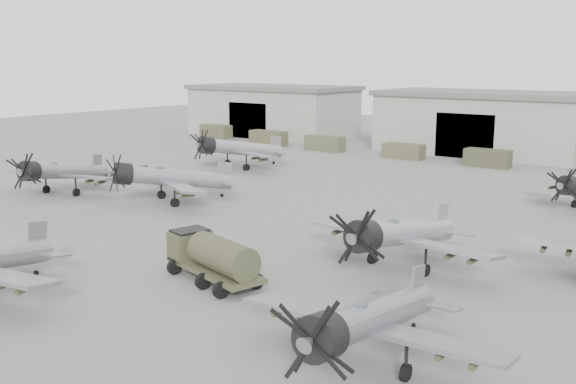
% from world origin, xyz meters
% --- Properties ---
extents(ground, '(220.00, 220.00, 0.00)m').
position_xyz_m(ground, '(0.00, 0.00, 0.00)').
color(ground, slate).
rests_on(ground, ground).
extents(hangar_left, '(29.00, 14.80, 8.70)m').
position_xyz_m(hangar_left, '(-38.00, 61.96, 4.37)').
color(hangar_left, '#9B9A91').
rests_on(hangar_left, ground).
extents(hangar_center, '(29.00, 14.80, 8.70)m').
position_xyz_m(hangar_center, '(0.00, 61.96, 4.37)').
color(hangar_center, '#9B9A91').
rests_on(hangar_center, ground).
extents(support_truck_0, '(5.41, 2.20, 2.54)m').
position_xyz_m(support_truck_0, '(-40.53, 50.00, 1.27)').
color(support_truck_0, '#41422B').
rests_on(support_truck_0, ground).
extents(support_truck_1, '(6.09, 2.20, 2.28)m').
position_xyz_m(support_truck_1, '(-29.47, 50.00, 1.14)').
color(support_truck_1, '#43442C').
rests_on(support_truck_1, ground).
extents(support_truck_2, '(5.89, 2.20, 2.19)m').
position_xyz_m(support_truck_2, '(-18.99, 50.00, 1.09)').
color(support_truck_2, '#434A30').
rests_on(support_truck_2, ground).
extents(support_truck_3, '(5.48, 2.20, 2.01)m').
position_xyz_m(support_truck_3, '(-6.33, 50.00, 1.01)').
color(support_truck_3, '#48492F').
rests_on(support_truck_3, ground).
extents(support_truck_4, '(5.50, 2.20, 2.17)m').
position_xyz_m(support_truck_4, '(5.11, 50.00, 1.08)').
color(support_truck_4, '#3B3D28').
rests_on(support_truck_4, ground).
extents(aircraft_near_2, '(12.05, 10.84, 4.83)m').
position_xyz_m(aircraft_near_2, '(19.79, -5.60, 2.19)').
color(aircraft_near_2, gray).
rests_on(aircraft_near_2, ground).
extents(aircraft_mid_0, '(12.59, 11.33, 5.00)m').
position_xyz_m(aircraft_mid_0, '(-22.46, 8.31, 2.28)').
color(aircraft_mid_0, gray).
rests_on(aircraft_mid_0, ground).
extents(aircraft_mid_1, '(12.68, 11.50, 5.21)m').
position_xyz_m(aircraft_mid_1, '(-11.39, 12.02, 2.37)').
color(aircraft_mid_1, gray).
rests_on(aircraft_mid_1, ground).
extents(aircraft_mid_2, '(12.75, 11.47, 5.08)m').
position_xyz_m(aircraft_mid_2, '(14.74, 7.15, 2.31)').
color(aircraft_mid_2, '#96999E').
rests_on(aircraft_mid_2, ground).
extents(aircraft_far_0, '(13.68, 12.32, 5.45)m').
position_xyz_m(aircraft_far_0, '(-19.00, 30.38, 2.48)').
color(aircraft_far_0, '#94979C').
rests_on(aircraft_far_0, ground).
extents(fuel_tanker, '(7.67, 4.17, 2.81)m').
position_xyz_m(fuel_tanker, '(7.01, -1.23, 1.61)').
color(fuel_tanker, '#3C3D28').
rests_on(fuel_tanker, ground).
extents(tug_trailer, '(6.94, 2.54, 1.37)m').
position_xyz_m(tug_trailer, '(-21.11, 19.07, 0.51)').
color(tug_trailer, '#45462D').
rests_on(tug_trailer, ground).
extents(ground_crew, '(0.43, 0.61, 1.61)m').
position_xyz_m(ground_crew, '(-24.22, 15.22, 0.80)').
color(ground_crew, '#353A26').
rests_on(ground_crew, ground).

